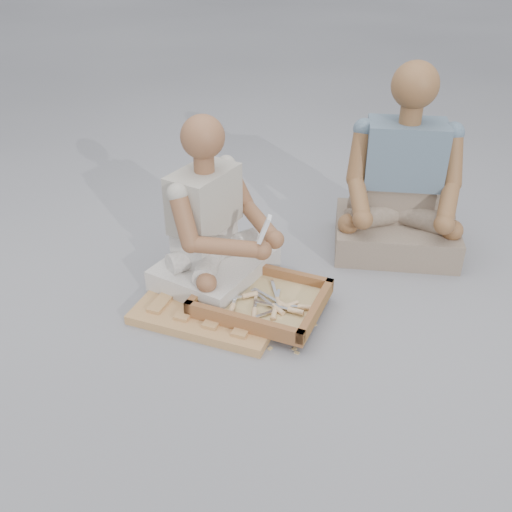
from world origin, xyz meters
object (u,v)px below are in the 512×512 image
at_px(carved_panel, 211,309).
at_px(tool_tray, 261,299).
at_px(companion, 401,192).
at_px(craftsman, 213,232).

relative_size(carved_panel, tool_tray, 1.16).
bearing_deg(companion, tool_tray, 46.68).
bearing_deg(craftsman, companion, 141.91).
bearing_deg(craftsman, tool_tray, 74.87).
xyz_separation_m(craftsman, companion, (0.71, 0.69, 0.04)).
relative_size(carved_panel, craftsman, 0.77).
xyz_separation_m(carved_panel, tool_tray, (0.20, 0.10, 0.04)).
relative_size(tool_tray, craftsman, 0.66).
distance_m(carved_panel, companion, 1.14).
height_order(carved_panel, tool_tray, tool_tray).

